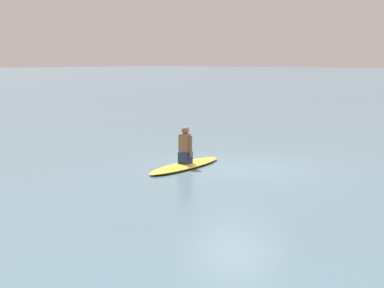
% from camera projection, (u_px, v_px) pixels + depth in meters
% --- Properties ---
extents(ground_plane, '(400.00, 400.00, 0.00)m').
position_uv_depth(ground_plane, '(234.00, 167.00, 14.93)').
color(ground_plane, slate).
extents(surfboard, '(1.08, 3.06, 0.12)m').
position_uv_depth(surfboard, '(185.00, 165.00, 14.83)').
color(surfboard, gold).
rests_on(surfboard, ground).
extents(person_paddler, '(0.43, 0.35, 0.98)m').
position_uv_depth(person_paddler, '(185.00, 147.00, 14.75)').
color(person_paddler, navy).
rests_on(person_paddler, surfboard).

